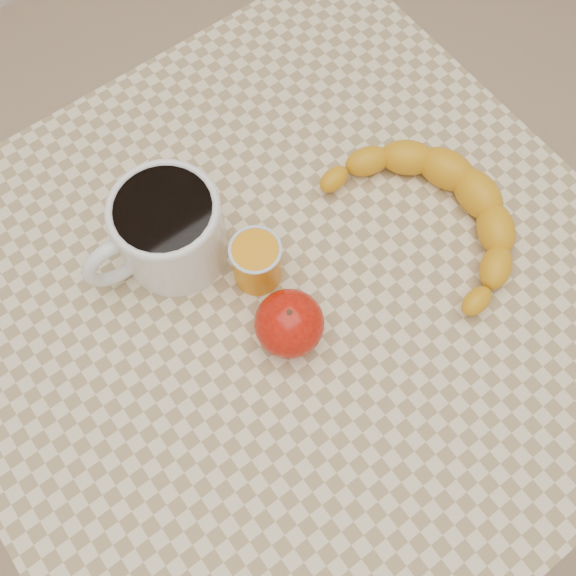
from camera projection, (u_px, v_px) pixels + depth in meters
ground at (288, 416)px, 1.46m from camera, size 3.00×3.00×0.00m
table at (288, 319)px, 0.84m from camera, size 0.80×0.80×0.75m
coffee_mug at (167, 229)px, 0.73m from camera, size 0.18×0.13×0.11m
orange_juice_glass at (256, 262)px, 0.74m from camera, size 0.06×0.06×0.07m
apple at (289, 323)px, 0.71m from camera, size 0.10×0.10×0.07m
banana at (433, 215)px, 0.78m from camera, size 0.24×0.32×0.05m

